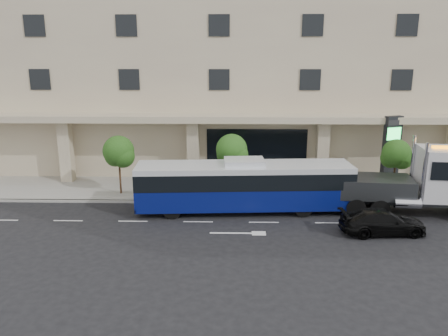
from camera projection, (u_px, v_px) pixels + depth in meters
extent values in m
plane|color=black|center=(262.00, 214.00, 27.93)|extent=(120.00, 120.00, 0.00)
cube|color=gray|center=(258.00, 189.00, 32.75)|extent=(120.00, 6.00, 0.15)
cube|color=gray|center=(260.00, 202.00, 29.85)|extent=(120.00, 0.30, 0.15)
cube|color=tan|center=(254.00, 53.00, 40.42)|extent=(60.00, 15.00, 20.00)
cube|color=tan|center=(258.00, 118.00, 33.21)|extent=(60.00, 2.80, 0.50)
cube|color=black|center=(257.00, 154.00, 35.11)|extent=(8.00, 0.12, 4.00)
cube|color=tan|center=(66.00, 150.00, 34.18)|extent=(0.90, 0.90, 4.90)
cube|color=tan|center=(193.00, 151.00, 33.97)|extent=(0.90, 0.90, 4.90)
cube|color=tan|center=(322.00, 152.00, 33.75)|extent=(0.90, 0.90, 4.90)
cylinder|color=#422B19|center=(120.00, 175.00, 31.24)|extent=(0.14, 0.14, 2.80)
sphere|color=#184112|center=(119.00, 151.00, 30.81)|extent=(2.20, 2.20, 2.20)
sphere|color=#184112|center=(123.00, 156.00, 30.69)|extent=(1.65, 1.65, 1.65)
sphere|color=#184112|center=(115.00, 156.00, 31.11)|extent=(1.54, 1.54, 1.54)
cylinder|color=#422B19|center=(232.00, 174.00, 31.05)|extent=(0.14, 0.14, 2.94)
sphere|color=#184112|center=(232.00, 149.00, 30.60)|extent=(2.20, 2.20, 2.20)
sphere|color=#184112|center=(237.00, 155.00, 30.48)|extent=(1.65, 1.65, 1.65)
sphere|color=#184112|center=(227.00, 155.00, 30.91)|extent=(1.54, 1.54, 1.54)
cylinder|color=#422B19|center=(394.00, 177.00, 30.83)|extent=(0.14, 0.14, 2.73)
sphere|color=#184112|center=(396.00, 153.00, 30.41)|extent=(2.00, 2.00, 2.00)
sphere|color=#184112|center=(402.00, 159.00, 30.29)|extent=(1.50, 1.50, 1.50)
sphere|color=#184112|center=(390.00, 158.00, 30.71)|extent=(1.40, 1.40, 1.40)
cylinder|color=black|center=(172.00, 210.00, 26.96)|extent=(1.16, 0.41, 1.14)
cylinder|color=black|center=(175.00, 198.00, 29.28)|extent=(1.16, 0.41, 1.14)
cylinder|color=black|center=(303.00, 208.00, 27.28)|extent=(1.16, 0.41, 1.14)
cylinder|color=black|center=(296.00, 196.00, 29.59)|extent=(1.16, 0.41, 1.14)
cube|color=#09125A|center=(244.00, 195.00, 28.16)|extent=(13.81, 3.68, 1.37)
cube|color=black|center=(244.00, 177.00, 27.86)|extent=(13.82, 3.73, 1.02)
cube|color=silver|center=(244.00, 167.00, 27.69)|extent=(13.81, 3.68, 0.34)
cube|color=silver|center=(244.00, 162.00, 27.61)|extent=(2.61, 1.97, 0.34)
cube|color=#2D3033|center=(139.00, 205.00, 28.05)|extent=(0.32, 2.85, 0.34)
cube|color=#2D3033|center=(347.00, 202.00, 28.57)|extent=(0.32, 2.85, 0.34)
cube|color=#2D3033|center=(411.00, 200.00, 27.77)|extent=(9.46, 2.07, 0.44)
cube|color=silver|center=(438.00, 173.00, 27.15)|extent=(2.49, 2.98, 3.21)
cylinder|color=silver|center=(424.00, 174.00, 26.06)|extent=(0.22, 0.22, 3.76)
cylinder|color=silver|center=(412.00, 164.00, 28.39)|extent=(0.22, 0.22, 3.76)
cube|color=#2D3033|center=(374.00, 186.00, 27.85)|extent=(4.89, 3.12, 1.22)
cube|color=#2D3033|center=(331.00, 195.00, 28.34)|extent=(1.79, 0.49, 0.24)
cube|color=#2D3033|center=(320.00, 201.00, 28.54)|extent=(0.48, 2.01, 0.20)
cube|color=orange|center=(441.00, 147.00, 26.73)|extent=(1.03, 0.49, 0.15)
cylinder|color=black|center=(380.00, 209.00, 26.99)|extent=(1.25, 0.48, 1.22)
cylinder|color=black|center=(372.00, 197.00, 29.22)|extent=(1.25, 0.48, 1.22)
cylinder|color=black|center=(356.00, 208.00, 27.17)|extent=(1.25, 0.48, 1.22)
cylinder|color=black|center=(350.00, 196.00, 29.40)|extent=(1.25, 0.48, 1.22)
imported|color=black|center=(383.00, 222.00, 24.69)|extent=(4.93, 2.31, 1.39)
cube|color=black|center=(391.00, 152.00, 32.38)|extent=(1.42, 0.90, 5.40)
cube|color=#23D44F|center=(394.00, 134.00, 31.77)|extent=(1.12, 0.47, 0.90)
cube|color=silver|center=(392.00, 148.00, 32.04)|extent=(1.12, 0.47, 0.54)
cube|color=#262628|center=(395.00, 123.00, 31.57)|extent=(1.12, 0.47, 0.36)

